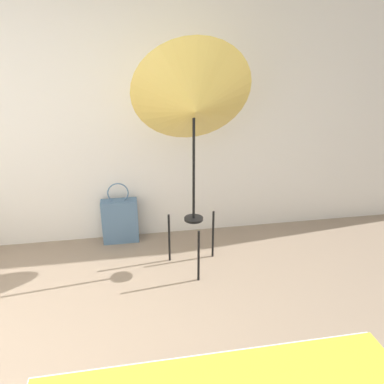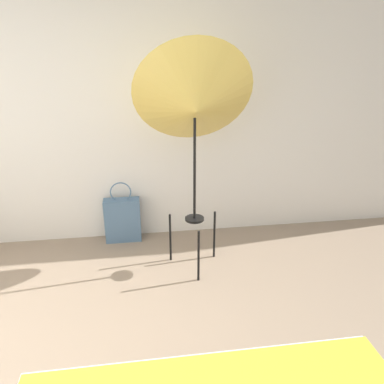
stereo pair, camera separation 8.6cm
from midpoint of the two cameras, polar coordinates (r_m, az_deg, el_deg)
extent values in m
cube|color=silver|center=(3.59, -10.17, 12.45)|extent=(8.00, 0.05, 2.60)
cylinder|color=black|center=(3.12, 0.21, -9.76)|extent=(0.02, 0.02, 0.46)
cylinder|color=black|center=(3.39, -4.22, -7.01)|extent=(0.02, 0.02, 0.46)
cylinder|color=black|center=(3.45, 2.51, -6.46)|extent=(0.02, 0.02, 0.46)
cylinder|color=black|center=(3.21, -0.52, -4.11)|extent=(0.16, 0.16, 0.02)
cylinder|color=black|center=(3.03, -0.55, 4.31)|extent=(0.02, 0.02, 0.98)
cone|color=#D1B251|center=(2.92, -0.58, 13.56)|extent=(0.95, 0.68, 0.94)
cube|color=slate|center=(3.79, -11.53, -4.36)|extent=(0.35, 0.14, 0.44)
torus|color=slate|center=(3.67, -11.87, -0.16)|extent=(0.20, 0.01, 0.20)
camera|label=1|loc=(0.04, -90.86, -0.34)|focal=35.00mm
camera|label=2|loc=(0.04, 89.14, 0.34)|focal=35.00mm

